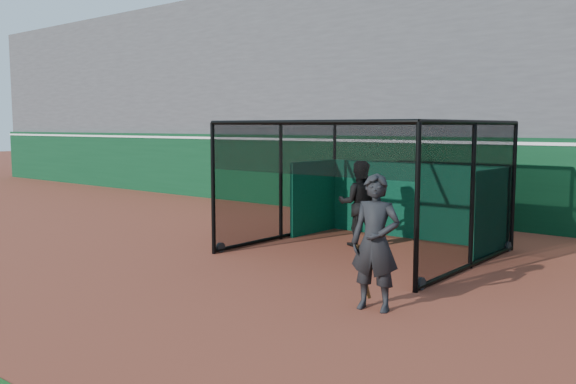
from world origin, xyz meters
The scene contains 6 objects.
ground centered at (0.00, 0.00, 0.00)m, with size 120.00×120.00×0.00m, color brown.
outfield_wall centered at (0.00, 8.50, 1.29)m, with size 50.00×0.50×2.50m.
grandstand centered at (0.00, 12.27, 4.48)m, with size 50.00×7.85×8.95m.
batting_cage centered at (1.13, 3.47, 1.44)m, with size 5.01×4.67×2.88m.
batter centered at (0.62, 3.98, 1.00)m, with size 0.97×0.76×2.00m, color black.
on_deck_player centered at (3.57, -0.13, 1.04)m, with size 0.85×0.64×2.09m.
Camera 1 is at (8.34, -7.99, 2.80)m, focal length 38.00 mm.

